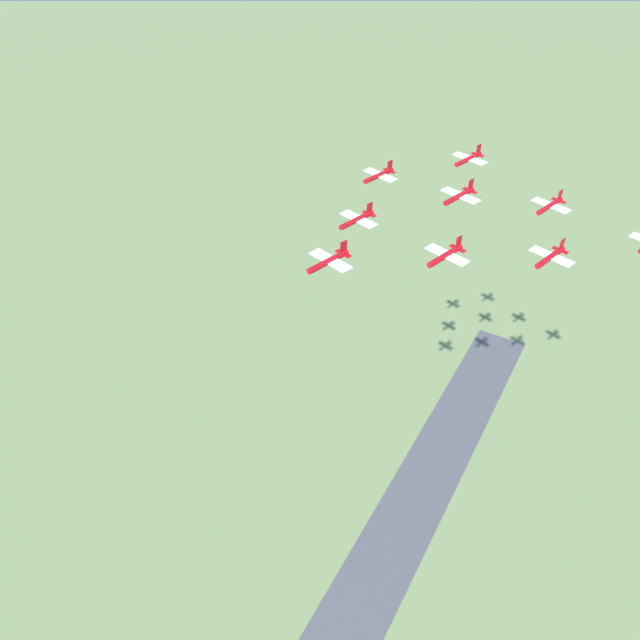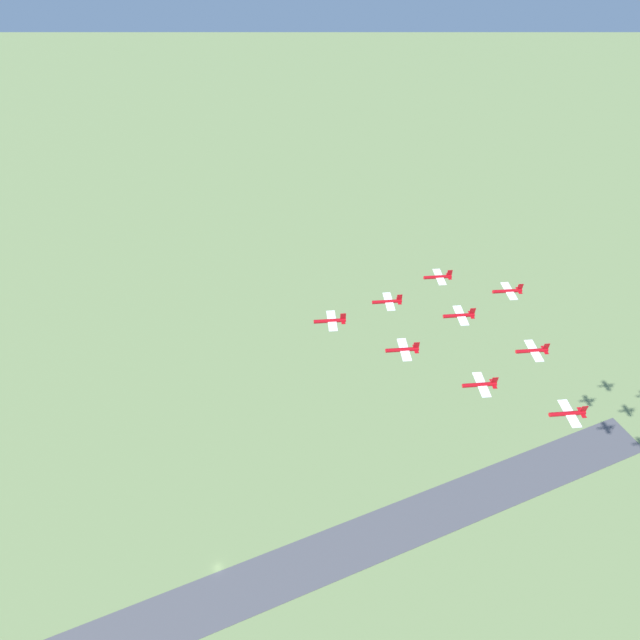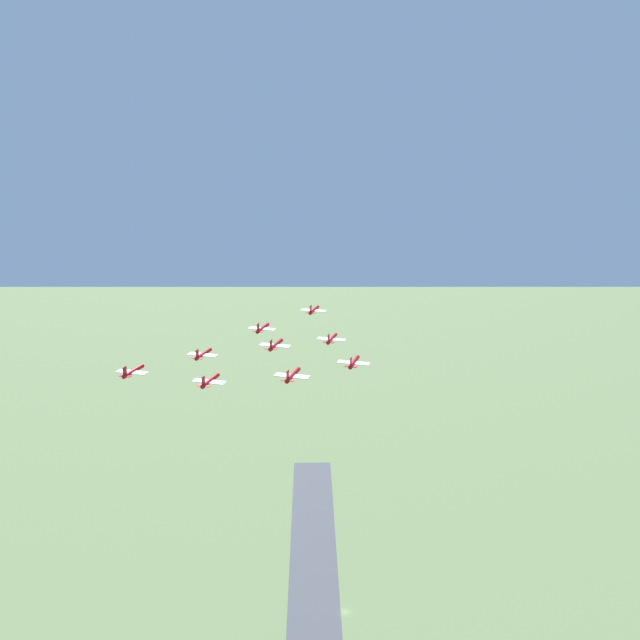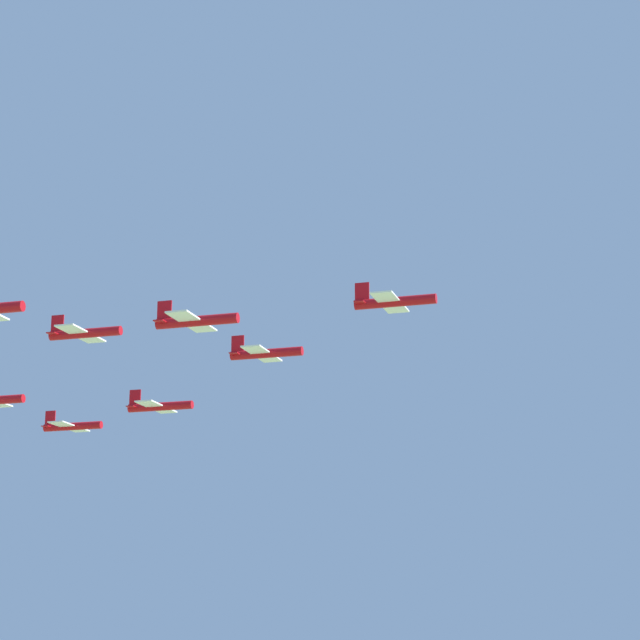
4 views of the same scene
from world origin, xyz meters
The scene contains 11 objects.
ground_plane centered at (0.00, 0.00, 0.00)m, with size 3000.00×3000.00×0.00m, color #6B7F4C.
runway_strip centered at (52.14, -8.34, 0.10)m, with size 393.25×70.92×0.20m.
jet_0 centered at (52.49, -8.41, 159.19)m, with size 9.01×8.65×3.01m.
jet_1 centered at (68.71, -22.25, 157.26)m, with size 9.01×8.65×3.01m.
jet_2 centered at (72.47, -0.96, 155.71)m, with size 9.01×8.65×3.01m.
jet_3 centered at (84.93, -36.09, 153.89)m, with size 9.01×8.65×3.01m.
jet_4 centered at (88.69, -14.80, 158.44)m, with size 9.01×8.65×3.01m.
jet_5 centered at (92.45, 6.49, 155.54)m, with size 9.01×8.65×3.01m.
jet_6 centered at (101.14, -49.93, 154.07)m, with size 9.01×8.65×3.01m.
jet_7 centered at (104.91, -28.64, 153.69)m, with size 9.01×8.65×3.01m.
jet_8 centered at (108.67, -7.35, 157.32)m, with size 9.01×8.65×3.01m.
Camera 2 is at (23.64, -105.88, 253.22)m, focal length 28.00 mm.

